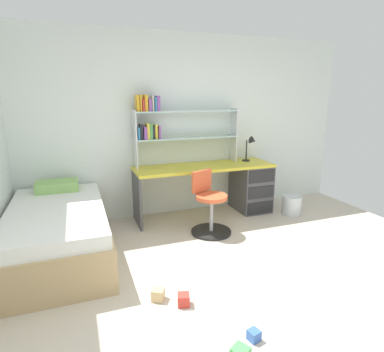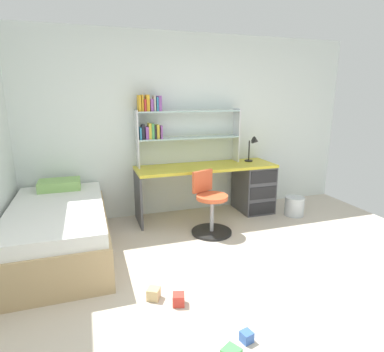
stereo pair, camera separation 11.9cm
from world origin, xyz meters
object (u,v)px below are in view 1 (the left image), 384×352
at_px(desk, 238,184).
at_px(toy_block_red_3, 184,300).
at_px(toy_block_blue_0, 254,335).
at_px(bookshelf_hutch, 171,124).
at_px(waste_bin, 292,205).
at_px(swivel_chair, 210,209).
at_px(desk_lamp, 251,145).
at_px(bed_platform, 58,232).
at_px(toy_block_natural_1, 158,294).

distance_m(desk, toy_block_red_3, 2.45).
height_order(toy_block_blue_0, toy_block_red_3, toy_block_red_3).
bearing_deg(toy_block_red_3, bookshelf_hutch, 75.98).
distance_m(bookshelf_hutch, waste_bin, 2.16).
relative_size(desk, toy_block_red_3, 20.12).
relative_size(swivel_chair, toy_block_blue_0, 10.00).
xyz_separation_m(desk_lamp, swivel_chair, (-0.95, -0.64, -0.69)).
height_order(bed_platform, toy_block_natural_1, bed_platform).
bearing_deg(bookshelf_hutch, desk, -10.77).
height_order(desk, waste_bin, desk).
xyz_separation_m(bookshelf_hutch, bed_platform, (-1.53, -0.80, -1.06)).
distance_m(desk, toy_block_natural_1, 2.46).
xyz_separation_m(desk, bed_platform, (-2.52, -0.61, -0.14)).
xyz_separation_m(swivel_chair, waste_bin, (1.41, 0.18, -0.18)).
bearing_deg(toy_block_red_3, bed_platform, 128.34).
relative_size(desk_lamp, swivel_chair, 0.48).
bearing_deg(toy_block_natural_1, waste_bin, 29.33).
bearing_deg(desk_lamp, toy_block_blue_0, -119.04).
xyz_separation_m(bookshelf_hutch, toy_block_natural_1, (-0.70, -1.94, -1.29)).
distance_m(waste_bin, toy_block_natural_1, 2.75).
height_order(swivel_chair, toy_block_blue_0, swivel_chair).
bearing_deg(toy_block_blue_0, swivel_chair, 76.60).
bearing_deg(toy_block_red_3, desk_lamp, 48.16).
bearing_deg(waste_bin, swivel_chair, -172.67).
height_order(desk_lamp, bed_platform, desk_lamp).
distance_m(bookshelf_hutch, toy_block_natural_1, 2.43).
xyz_separation_m(desk_lamp, toy_block_red_3, (-1.74, -1.95, -0.96)).
height_order(desk_lamp, toy_block_red_3, desk_lamp).
xyz_separation_m(waste_bin, toy_block_natural_1, (-2.40, -1.35, -0.09)).
distance_m(bookshelf_hutch, toy_block_blue_0, 2.95).
distance_m(bookshelf_hutch, bed_platform, 2.03).
bearing_deg(toy_block_red_3, toy_block_blue_0, -57.79).
relative_size(waste_bin, toy_block_red_3, 2.81).
distance_m(waste_bin, toy_block_blue_0, 2.77).
xyz_separation_m(desk, toy_block_blue_0, (-1.16, -2.45, -0.39)).
bearing_deg(toy_block_blue_0, waste_bin, 47.82).
xyz_separation_m(desk, waste_bin, (0.70, -0.40, -0.29)).
height_order(desk_lamp, toy_block_blue_0, desk_lamp).
distance_m(toy_block_natural_1, toy_block_red_3, 0.24).
height_order(desk, toy_block_natural_1, desk).
distance_m(desk_lamp, swivel_chair, 1.34).
relative_size(desk_lamp, toy_block_blue_0, 4.78).
relative_size(desk_lamp, waste_bin, 1.36).
bearing_deg(bookshelf_hutch, toy_block_natural_1, -110.01).
bearing_deg(swivel_chair, desk, 39.39).
height_order(toy_block_blue_0, toy_block_natural_1, toy_block_natural_1).
relative_size(bookshelf_hutch, toy_block_red_3, 15.13).
bearing_deg(toy_block_red_3, waste_bin, 34.01).
xyz_separation_m(desk, bookshelf_hutch, (-0.99, 0.19, 0.92)).
height_order(desk, bed_platform, desk).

